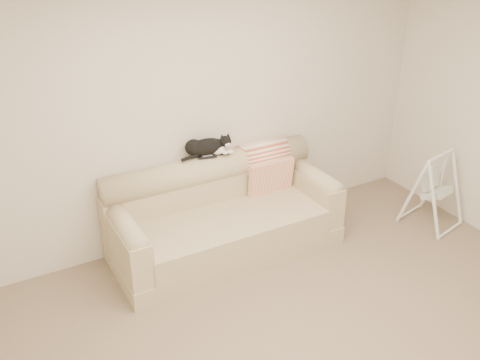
# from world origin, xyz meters

# --- Properties ---
(ground_plane) EXTENTS (5.00, 5.00, 0.00)m
(ground_plane) POSITION_xyz_m (0.00, 0.00, 0.00)
(ground_plane) COLOR #72634F
(ground_plane) RESTS_ON ground
(room_shell) EXTENTS (5.04, 4.04, 2.60)m
(room_shell) POSITION_xyz_m (0.00, 0.00, 1.53)
(room_shell) COLOR beige
(room_shell) RESTS_ON ground
(sofa) EXTENTS (2.20, 0.93, 0.90)m
(sofa) POSITION_xyz_m (-0.02, 1.62, 0.35)
(sofa) COLOR tan
(sofa) RESTS_ON ground
(remote_a) EXTENTS (0.19, 0.08, 0.03)m
(remote_a) POSITION_xyz_m (-0.05, 1.84, 0.91)
(remote_a) COLOR black
(remote_a) RESTS_ON sofa
(remote_b) EXTENTS (0.18, 0.08, 0.02)m
(remote_b) POSITION_xyz_m (0.11, 1.85, 0.91)
(remote_b) COLOR black
(remote_b) RESTS_ON sofa
(tuxedo_cat) EXTENTS (0.53, 0.25, 0.21)m
(tuxedo_cat) POSITION_xyz_m (-0.04, 1.87, 1.00)
(tuxedo_cat) COLOR black
(tuxedo_cat) RESTS_ON sofa
(throw_blanket) EXTENTS (0.50, 0.38, 0.58)m
(throw_blanket) POSITION_xyz_m (0.59, 1.84, 0.72)
(throw_blanket) COLOR #C7482B
(throw_blanket) RESTS_ON sofa
(baby_swing) EXTENTS (0.59, 0.62, 0.81)m
(baby_swing) POSITION_xyz_m (2.15, 0.96, 0.40)
(baby_swing) COLOR white
(baby_swing) RESTS_ON ground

